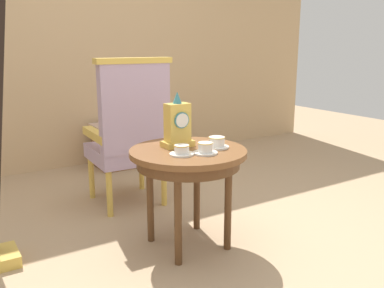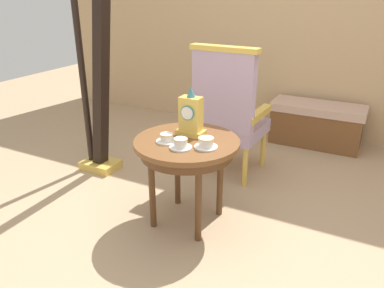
% 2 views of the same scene
% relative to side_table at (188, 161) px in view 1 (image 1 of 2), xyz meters
% --- Properties ---
extents(ground_plane, '(10.00, 10.00, 0.00)m').
position_rel_side_table_xyz_m(ground_plane, '(0.08, -0.07, -0.54)').
color(ground_plane, tan).
extents(wall_back, '(6.00, 0.10, 2.80)m').
position_rel_side_table_xyz_m(wall_back, '(0.08, 2.18, 0.86)').
color(wall_back, tan).
rests_on(wall_back, ground).
extents(side_table, '(0.70, 0.70, 0.62)m').
position_rel_side_table_xyz_m(side_table, '(0.00, 0.00, 0.00)').
color(side_table, brown).
rests_on(side_table, ground).
extents(teacup_left, '(0.14, 0.14, 0.06)m').
position_rel_side_table_xyz_m(teacup_left, '(-0.10, -0.09, 0.10)').
color(teacup_left, white).
rests_on(teacup_left, side_table).
extents(teacup_right, '(0.14, 0.14, 0.07)m').
position_rel_side_table_xyz_m(teacup_right, '(0.03, -0.14, 0.10)').
color(teacup_right, white).
rests_on(teacup_right, side_table).
extents(teacup_center, '(0.15, 0.15, 0.07)m').
position_rel_side_table_xyz_m(teacup_center, '(0.17, -0.06, 0.11)').
color(teacup_center, white).
rests_on(teacup_center, side_table).
extents(mantel_clock, '(0.19, 0.11, 0.34)m').
position_rel_side_table_xyz_m(mantel_clock, '(-0.02, 0.09, 0.21)').
color(mantel_clock, gold).
rests_on(mantel_clock, side_table).
extents(armchair, '(0.56, 0.55, 1.14)m').
position_rel_side_table_xyz_m(armchair, '(-0.03, 0.79, 0.05)').
color(armchair, '#B299B7').
rests_on(armchair, ground).
extents(window_bench, '(0.93, 0.40, 0.44)m').
position_rel_side_table_xyz_m(window_bench, '(0.54, 1.88, -0.32)').
color(window_bench, '#CCA893').
rests_on(window_bench, ground).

